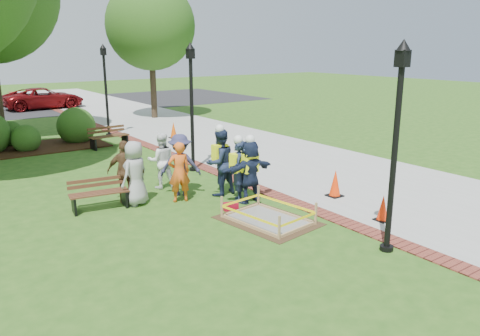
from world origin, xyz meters
TOP-DOWN VIEW (x-y plane):
  - ground at (0.00, 0.00)m, footprint 100.00×100.00m
  - sidewalk at (5.00, 10.00)m, footprint 6.00×60.00m
  - brick_edging at (1.75, 10.00)m, footprint 0.50×60.00m
  - mulch_bed at (-3.00, 12.00)m, footprint 7.00×3.00m
  - parking_lot at (0.00, 27.00)m, footprint 36.00×12.00m
  - wet_concrete_pad at (0.30, -0.24)m, footprint 2.00×2.51m
  - bench_near at (-2.73, 2.95)m, footprint 1.54×0.69m
  - bench_far at (0.28, 10.31)m, footprint 1.66×0.66m
  - cone_front at (2.56, -1.87)m, footprint 0.34×0.34m
  - cone_back at (3.03, 0.14)m, footprint 0.40×0.40m
  - cone_far at (3.44, 10.58)m, footprint 0.39×0.39m
  - toolbox at (0.02, 0.95)m, footprint 0.43×0.32m
  - lamp_near at (1.25, -3.00)m, footprint 0.28×0.28m
  - lamp_mid at (1.25, 5.00)m, footprint 0.28×0.28m
  - lamp_far at (1.25, 13.00)m, footprint 0.28×0.28m
  - tree_right at (5.56, 17.04)m, footprint 5.07×5.07m
  - shrub_c at (-2.68, 11.70)m, footprint 1.16×1.16m
  - shrub_d at (-0.44, 12.38)m, footprint 1.66×1.66m
  - shrub_e at (-3.00, 13.21)m, footprint 1.14×1.14m
  - casual_person_a at (-1.79, 2.78)m, footprint 0.66×0.56m
  - casual_person_b at (-0.71, 2.33)m, footprint 0.60×0.46m
  - casual_person_c at (-0.53, 3.77)m, footprint 0.62×0.50m
  - casual_person_d at (-1.90, 3.15)m, footprint 0.65×0.59m
  - casual_person_e at (-0.40, 2.84)m, footprint 0.67×0.61m
  - hivis_worker_a at (0.82, 1.19)m, footprint 0.55×0.36m
  - hivis_worker_b at (0.62, 1.46)m, footprint 0.60×0.64m
  - hivis_worker_c at (0.51, 2.19)m, footprint 0.64×0.45m
  - parked_car_c at (1.30, 25.35)m, footprint 2.29×4.88m

SIDE VIEW (x-z plane):
  - ground at x=0.00m, z-range 0.00..0.00m
  - shrub_c at x=-2.68m, z-range -0.58..0.58m
  - shrub_d at x=-0.44m, z-range -0.83..0.83m
  - shrub_e at x=-3.00m, z-range -0.57..0.57m
  - parked_car_c at x=1.30m, z-range -0.78..0.78m
  - parking_lot at x=0.00m, z-range 0.00..0.01m
  - sidewalk at x=5.00m, z-range 0.00..0.02m
  - brick_edging at x=1.75m, z-range 0.00..0.03m
  - mulch_bed at x=-3.00m, z-range -0.01..0.04m
  - toolbox at x=0.02m, z-range 0.00..0.19m
  - wet_concrete_pad at x=0.30m, z-range -0.04..0.51m
  - bench_near at x=-2.73m, z-range -0.15..0.66m
  - bench_far at x=0.28m, z-range -0.16..0.72m
  - cone_front at x=2.56m, z-range -0.01..0.65m
  - cone_far at x=3.44m, z-range -0.01..0.75m
  - cone_back at x=3.03m, z-range -0.01..0.77m
  - casual_person_b at x=-0.71m, z-range 0.00..1.66m
  - casual_person_c at x=-0.53m, z-range 0.00..1.67m
  - casual_person_d at x=-1.90m, z-range 0.00..1.70m
  - casual_person_a at x=-1.79m, z-range 0.00..1.74m
  - casual_person_e at x=-0.40m, z-range 0.00..1.76m
  - hivis_worker_b at x=0.62m, z-range 0.00..1.83m
  - hivis_worker_a at x=0.82m, z-range -0.01..1.86m
  - hivis_worker_c at x=0.51m, z-range -0.02..2.02m
  - lamp_near at x=1.25m, z-range 0.35..4.61m
  - lamp_mid at x=1.25m, z-range 0.35..4.61m
  - lamp_far at x=1.25m, z-range 0.35..4.61m
  - tree_right at x=5.56m, z-range 1.37..9.21m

